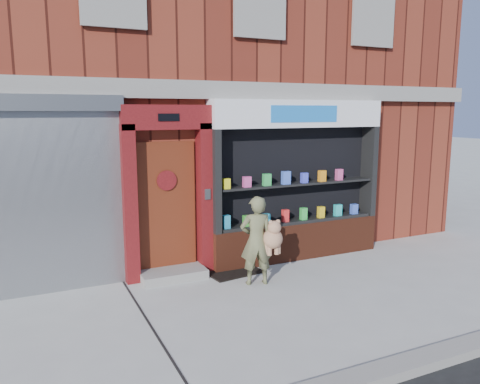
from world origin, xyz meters
TOP-DOWN VIEW (x-y plane):
  - ground at (0.00, 0.00)m, footprint 80.00×80.00m
  - curb at (0.00, -2.15)m, footprint 60.00×0.30m
  - building at (-0.00, 5.99)m, footprint 12.00×8.16m
  - shutter_bay at (-3.00, 1.93)m, footprint 3.10×0.30m
  - red_door_bay at (-0.75, 1.86)m, footprint 1.52×0.58m
  - pharmacy_bay at (1.75, 1.81)m, footprint 3.50×0.41m
  - woman at (0.46, 0.87)m, footprint 0.72×0.49m
  - doormat at (0.30, 1.55)m, footprint 1.01×0.78m

SIDE VIEW (x-z plane):
  - ground at x=0.00m, z-range 0.00..0.00m
  - doormat at x=0.30m, z-range 0.00..0.02m
  - curb at x=0.00m, z-range 0.00..0.12m
  - woman at x=0.46m, z-range 0.01..1.47m
  - pharmacy_bay at x=1.75m, z-range -0.13..2.87m
  - red_door_bay at x=-0.75m, z-range 0.01..2.91m
  - shutter_bay at x=-3.00m, z-range 0.20..3.24m
  - building at x=0.00m, z-range 0.00..8.00m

